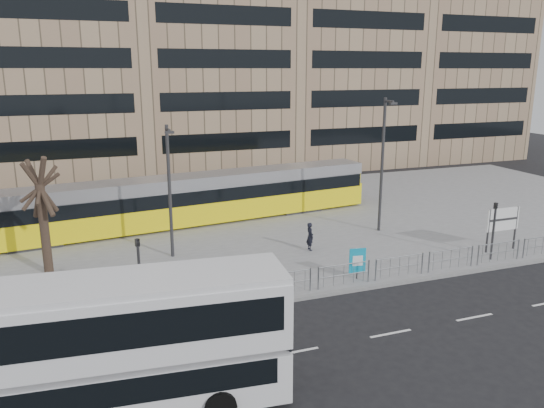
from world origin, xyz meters
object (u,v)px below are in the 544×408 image
object	(u,v)px
bare_tree	(36,153)
ad_panel	(357,261)
traffic_light_west	(139,265)
lamp_post_east	(383,160)
station_sign	(503,221)
double_decker_bus	(108,344)
traffic_light_east	(494,224)
pedestrian	(310,236)
lamp_post_west	(170,186)
tram	(179,201)

from	to	relation	value
bare_tree	ad_panel	bearing A→B (deg)	-22.94
traffic_light_west	lamp_post_east	bearing A→B (deg)	-2.31
station_sign	bare_tree	bearing A→B (deg)	167.63
double_decker_bus	traffic_light_west	xyz separation A→B (m)	(1.62, 6.53, -0.13)
lamp_post_east	bare_tree	xyz separation A→B (m)	(-19.08, -0.53, 1.51)
ad_panel	traffic_light_east	size ratio (longest dim) A/B	0.49
pedestrian	lamp_post_east	bearing A→B (deg)	-70.93
station_sign	traffic_light_west	world-z (taller)	traffic_light_west
pedestrian	traffic_light_west	bearing A→B (deg)	115.27
traffic_light_west	ad_panel	bearing A→B (deg)	-25.49
pedestrian	bare_tree	xyz separation A→B (m)	(-13.51, 1.32, 5.18)
double_decker_bus	pedestrian	distance (m)	15.81
pedestrian	traffic_light_east	world-z (taller)	traffic_light_east
ad_panel	traffic_light_west	xyz separation A→B (m)	(-10.12, 0.14, 1.08)
lamp_post_west	bare_tree	distance (m)	6.51
bare_tree	traffic_light_east	bearing A→B (deg)	-15.32
traffic_light_west	traffic_light_east	distance (m)	18.08
station_sign	traffic_light_west	xyz separation A→B (m)	(-19.58, -0.71, 0.29)
ad_panel	double_decker_bus	bearing A→B (deg)	-141.63
traffic_light_east	station_sign	bearing A→B (deg)	12.87
double_decker_bus	lamp_post_west	world-z (taller)	lamp_post_west
ad_panel	pedestrian	xyz separation A→B (m)	(-0.42, 4.58, -0.10)
station_sign	lamp_post_west	bearing A→B (deg)	162.72
double_decker_bus	ad_panel	size ratio (longest dim) A/B	6.97
station_sign	lamp_post_east	xyz separation A→B (m)	(-4.31, 5.57, 2.77)
lamp_post_west	lamp_post_east	world-z (taller)	lamp_post_east
station_sign	pedestrian	xyz separation A→B (m)	(-9.88, 3.72, -0.90)
lamp_post_east	bare_tree	distance (m)	19.15
double_decker_bus	tram	xyz separation A→B (m)	(5.43, 18.37, -0.51)
double_decker_bus	pedestrian	xyz separation A→B (m)	(11.31, 10.96, -1.31)
tram	pedestrian	world-z (taller)	tram
tram	bare_tree	xyz separation A→B (m)	(-7.63, -6.09, 4.38)
traffic_light_west	double_decker_bus	bearing A→B (deg)	-128.57
tram	ad_panel	world-z (taller)	tram
double_decker_bus	bare_tree	xyz separation A→B (m)	(-2.20, 12.28, 3.86)
pedestrian	traffic_light_east	distance (m)	9.67
pedestrian	traffic_light_east	bearing A→B (deg)	-118.45
traffic_light_west	pedestrian	bearing A→B (deg)	-0.11
traffic_light_west	lamp_post_east	size ratio (longest dim) A/B	0.38
bare_tree	lamp_post_east	bearing A→B (deg)	1.58
tram	ad_panel	size ratio (longest dim) A/B	17.75
traffic_light_east	lamp_post_west	distance (m)	17.02
lamp_post_east	lamp_post_west	bearing A→B (deg)	-178.76
tram	bare_tree	bearing A→B (deg)	-148.30
traffic_light_west	bare_tree	distance (m)	7.97
lamp_post_west	bare_tree	size ratio (longest dim) A/B	0.86
traffic_light_west	lamp_post_west	xyz separation A→B (m)	(2.35, 6.00, 1.91)
tram	pedestrian	bearing A→B (deg)	-58.45
tram	ad_panel	xyz separation A→B (m)	(6.31, -11.99, -0.70)
tram	lamp_post_east	world-z (taller)	lamp_post_east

